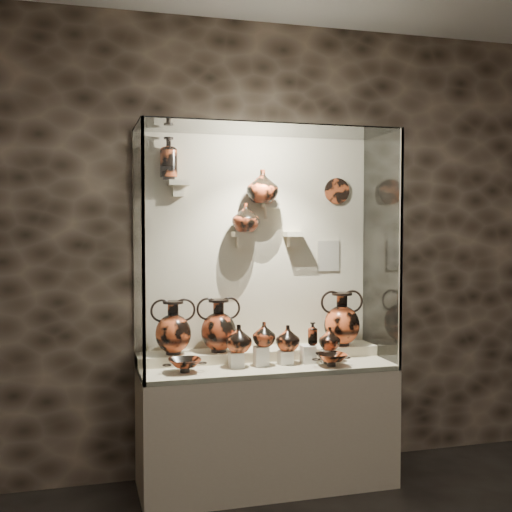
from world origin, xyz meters
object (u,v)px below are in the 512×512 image
(amphora_right, at_px, (342,319))
(ovoid_vase_a, at_px, (246,218))
(amphora_left, at_px, (173,327))
(lekythos_tall, at_px, (169,156))
(jug_b, at_px, (264,334))
(ovoid_vase_b, at_px, (262,186))
(jug_a, at_px, (239,338))
(jug_c, at_px, (288,338))
(amphora_mid, at_px, (218,325))
(jug_e, at_px, (330,338))
(kylix_left, at_px, (185,364))
(kylix_right, at_px, (331,358))
(lekythos_small, at_px, (313,332))

(amphora_right, bearing_deg, ovoid_vase_a, 174.04)
(amphora_left, relative_size, lekythos_tall, 1.12)
(jug_b, relative_size, ovoid_vase_b, 0.70)
(ovoid_vase_a, bearing_deg, amphora_right, 12.32)
(jug_a, xyz_separation_m, jug_c, (0.34, 0.01, -0.01))
(amphora_right, height_order, jug_c, amphora_right)
(amphora_mid, bearing_deg, jug_c, 1.73)
(jug_e, relative_size, kylix_left, 0.58)
(amphora_right, bearing_deg, kylix_left, -169.61)
(amphora_right, xyz_separation_m, kylix_left, (-1.17, -0.24, -0.21))
(jug_c, height_order, kylix_right, jug_c)
(lekythos_tall, xyz_separation_m, ovoid_vase_b, (0.64, -0.05, -0.20))
(amphora_mid, xyz_separation_m, kylix_right, (0.69, -0.33, -0.20))
(lekythos_small, bearing_deg, amphora_mid, 140.63)
(amphora_right, relative_size, lekythos_tall, 1.19)
(amphora_left, relative_size, jug_c, 2.12)
(amphora_right, relative_size, kylix_left, 1.44)
(kylix_left, distance_m, kylix_right, 0.97)
(jug_c, distance_m, ovoid_vase_b, 1.06)
(amphora_left, xyz_separation_m, ovoid_vase_b, (0.63, 0.03, 0.95))
(jug_c, relative_size, kylix_left, 0.64)
(amphora_left, bearing_deg, kylix_right, 4.03)
(jug_a, distance_m, jug_c, 0.34)
(amphora_left, height_order, kylix_right, amphora_left)
(amphora_left, bearing_deg, amphora_right, 21.69)
(amphora_left, height_order, jug_e, amphora_left)
(amphora_right, xyz_separation_m, jug_a, (-0.81, -0.18, -0.07))
(lekythos_small, bearing_deg, jug_b, 157.41)
(jug_e, xyz_separation_m, ovoid_vase_a, (-0.53, 0.23, 0.83))
(amphora_right, height_order, lekythos_small, amphora_right)
(jug_b, distance_m, lekythos_small, 0.34)
(amphora_right, height_order, kylix_right, amphora_right)
(amphora_right, distance_m, jug_e, 0.26)
(amphora_mid, relative_size, jug_c, 2.12)
(kylix_left, xyz_separation_m, lekythos_tall, (-0.05, 0.33, 1.35))
(amphora_mid, xyz_separation_m, kylix_left, (-0.27, -0.25, -0.20))
(jug_b, bearing_deg, ovoid_vase_b, 57.15)
(jug_a, bearing_deg, amphora_left, 171.14)
(kylix_right, bearing_deg, jug_b, 152.50)
(ovoid_vase_a, bearing_deg, kylix_left, -130.83)
(lekythos_small, distance_m, lekythos_tall, 1.54)
(jug_c, distance_m, kylix_right, 0.32)
(amphora_left, bearing_deg, lekythos_small, 10.22)
(amphora_right, height_order, ovoid_vase_b, ovoid_vase_b)
(ovoid_vase_b, bearing_deg, ovoid_vase_a, 156.94)
(jug_e, bearing_deg, ovoid_vase_a, 143.28)
(amphora_mid, relative_size, amphora_right, 0.94)
(lekythos_small, relative_size, kylix_left, 0.66)
(lekythos_small, relative_size, kylix_right, 0.69)
(jug_a, bearing_deg, jug_b, 16.42)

